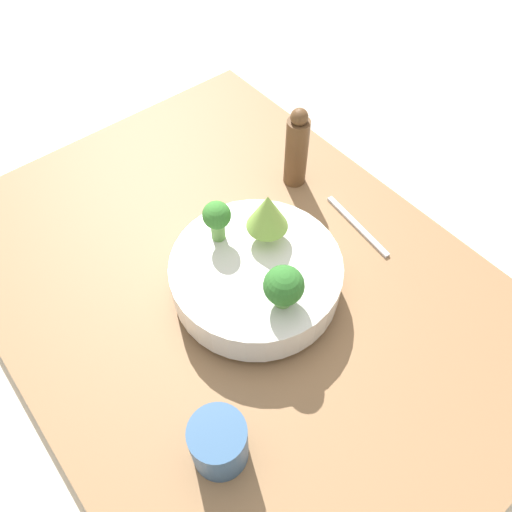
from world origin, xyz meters
The scene contains 9 objects.
ground_plane centered at (0.00, 0.00, 0.00)m, with size 6.00×6.00×0.00m, color beige.
table centered at (0.00, 0.00, 0.02)m, with size 0.98×0.72×0.03m.
bowl centered at (-0.04, -0.01, 0.07)m, with size 0.27×0.27×0.08m.
broccoli_floret_left centered at (-0.11, 0.00, 0.15)m, with size 0.06×0.06×0.07m.
broccoli_floret_right centered at (0.04, 0.00, 0.15)m, with size 0.04×0.04×0.07m.
romanesco_piece_near centered at (-0.01, -0.06, 0.17)m, with size 0.06×0.06×0.09m.
cup centered at (-0.21, 0.19, 0.08)m, with size 0.07×0.07×0.09m.
pepper_mill centered at (0.12, -0.23, 0.11)m, with size 0.04×0.04×0.17m.
fork centered at (-0.05, -0.24, 0.03)m, with size 0.16×0.03×0.01m.
Camera 1 is at (-0.38, 0.27, 0.73)m, focal length 35.00 mm.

